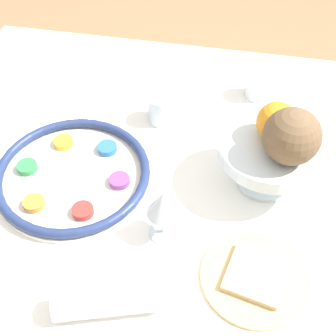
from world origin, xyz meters
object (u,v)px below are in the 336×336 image
bread_plate (255,277)px  cup_near (161,108)px  wine_glass (163,205)px  fruit_stand (269,153)px  orange_fruit (277,122)px  napkin_roll (106,302)px  coconut (292,136)px  cup_mid (258,85)px  seder_plate (73,175)px

bread_plate → cup_near: cup_near is taller
wine_glass → fruit_stand: wine_glass is taller
orange_fruit → wine_glass: bearing=-134.5°
bread_plate → napkin_roll: napkin_roll is taller
fruit_stand → coconut: 0.09m
cup_mid → seder_plate: bearing=-135.8°
orange_fruit → seder_plate: bearing=-167.2°
cup_near → fruit_stand: bearing=-31.3°
seder_plate → wine_glass: wine_glass is taller
wine_glass → orange_fruit: orange_fruit is taller
napkin_roll → seder_plate: bearing=119.3°
fruit_stand → coconut: bearing=-44.7°
wine_glass → napkin_roll: bearing=-110.6°
seder_plate → fruit_stand: bearing=9.9°
fruit_stand → cup_mid: fruit_stand is taller
fruit_stand → cup_mid: 0.29m
cup_near → orange_fruit: bearing=-27.4°
orange_fruit → bread_plate: size_ratio=0.40×
wine_glass → cup_mid: 0.48m
fruit_stand → cup_mid: size_ratio=2.95×
napkin_roll → bread_plate: bearing=23.1°
coconut → bread_plate: size_ratio=0.55×
napkin_roll → cup_near: bearing=90.5°
seder_plate → wine_glass: bearing=-24.2°
cup_near → cup_mid: 0.26m
seder_plate → cup_near: bearing=56.6°
orange_fruit → napkin_roll: orange_fruit is taller
cup_mid → cup_near: bearing=-148.6°
orange_fruit → bread_plate: bearing=-91.0°
seder_plate → cup_near: 0.27m
fruit_stand → cup_near: (-0.25, 0.15, -0.05)m
coconut → cup_near: coconut is taller
cup_mid → wine_glass: bearing=-108.4°
cup_mid → napkin_roll: bearing=-109.0°
bread_plate → fruit_stand: bearing=89.6°
seder_plate → orange_fruit: 0.43m
fruit_stand → napkin_roll: bearing=-126.1°
coconut → cup_mid: coconut is taller
seder_plate → orange_fruit: (0.40, 0.09, 0.14)m
orange_fruit → napkin_roll: 0.45m
wine_glass → cup_mid: size_ratio=1.78×
fruit_stand → orange_fruit: 0.07m
wine_glass → fruit_stand: 0.24m
wine_glass → napkin_roll: 0.19m
fruit_stand → bread_plate: 0.25m
seder_plate → cup_near: size_ratio=4.72×
cup_near → wine_glass: bearing=-77.8°
fruit_stand → bread_plate: (-0.00, -0.23, -0.08)m
seder_plate → cup_mid: 0.51m
bread_plate → cup_near: bearing=122.8°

